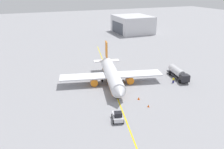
% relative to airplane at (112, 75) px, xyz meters
% --- Properties ---
extents(ground_plane, '(400.00, 400.00, 0.00)m').
position_rel_airplane_xyz_m(ground_plane, '(0.46, -0.11, -2.67)').
color(ground_plane, '#939399').
extents(airplane, '(28.48, 29.88, 9.72)m').
position_rel_airplane_xyz_m(airplane, '(0.00, 0.00, 0.00)').
color(airplane, white).
rests_on(airplane, ground).
extents(fuel_tanker, '(10.64, 4.35, 3.15)m').
position_rel_airplane_xyz_m(fuel_tanker, '(4.04, 20.31, -0.95)').
color(fuel_tanker, '#2D2D33').
rests_on(fuel_tanker, ground).
extents(pushback_tug, '(4.01, 3.15, 2.20)m').
position_rel_airplane_xyz_m(pushback_tug, '(18.62, -6.37, -1.67)').
color(pushback_tug, silver).
rests_on(pushback_tug, ground).
extents(refueling_worker, '(0.57, 0.63, 1.71)m').
position_rel_airplane_xyz_m(refueling_worker, '(6.44, 16.87, -1.85)').
color(refueling_worker, navy).
rests_on(refueling_worker, ground).
extents(safety_cone_nose, '(0.54, 0.54, 0.60)m').
position_rel_airplane_xyz_m(safety_cone_nose, '(16.13, 2.67, -2.38)').
color(safety_cone_nose, '#F2590F').
rests_on(safety_cone_nose, ground).
extents(safety_cone_wingtip, '(0.63, 0.63, 0.70)m').
position_rel_airplane_xyz_m(safety_cone_wingtip, '(11.91, 2.37, -2.33)').
color(safety_cone_wingtip, '#F2590F').
rests_on(safety_cone_wingtip, ground).
extents(distant_hangar, '(22.50, 20.07, 9.90)m').
position_rel_airplane_xyz_m(distant_hangar, '(-66.16, 40.84, 2.27)').
color(distant_hangar, silver).
rests_on(distant_hangar, ground).
extents(taxi_line_marking, '(86.23, 21.43, 0.01)m').
position_rel_airplane_xyz_m(taxi_line_marking, '(0.46, -0.11, -2.67)').
color(taxi_line_marking, yellow).
rests_on(taxi_line_marking, ground).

